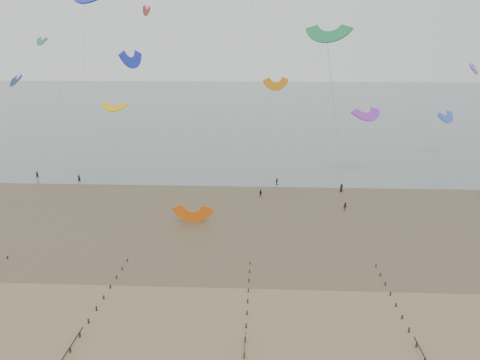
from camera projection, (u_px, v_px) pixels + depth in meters
The scene contains 6 objects.
ground at pixel (214, 309), 56.30m from camera, with size 500.00×500.00×0.00m, color brown.
sea_and_shore at pixel (211, 210), 89.47m from camera, with size 500.00×665.00×0.03m.
kitesurfer_lead at pixel (79, 178), 107.16m from camera, with size 0.69×0.45×1.89m, color black.
kitesurfers at pixel (367, 187), 101.14m from camera, with size 124.38×23.73×1.85m.
grounded_kite at pixel (193, 222), 83.62m from camera, with size 6.20×3.25×4.72m, color #EB5E0E, non-canonical shape.
kites_airborne at pixel (205, 77), 133.22m from camera, with size 250.37×126.52×41.65m.
Camera 1 is at (5.52, -49.48, 30.68)m, focal length 35.00 mm.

